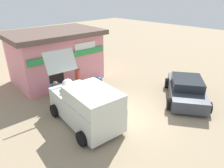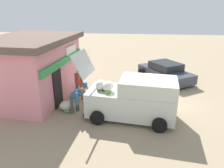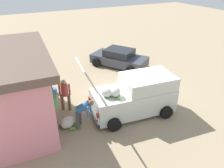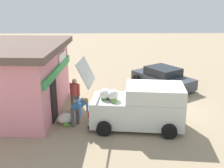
% 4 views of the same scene
% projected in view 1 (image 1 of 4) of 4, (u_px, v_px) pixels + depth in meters
% --- Properties ---
extents(ground_plane, '(60.00, 60.00, 0.00)m').
position_uv_depth(ground_plane, '(118.00, 116.00, 10.06)').
color(ground_plane, '#9E896B').
extents(storefront_bar, '(6.10, 4.46, 3.34)m').
position_uv_depth(storefront_bar, '(56.00, 55.00, 13.60)').
color(storefront_bar, pink).
rests_on(storefront_bar, ground_plane).
extents(delivery_van, '(2.48, 4.56, 2.94)m').
position_uv_depth(delivery_van, '(86.00, 105.00, 9.13)').
color(delivery_van, silver).
rests_on(delivery_van, ground_plane).
extents(parked_sedan, '(4.30, 3.71, 1.27)m').
position_uv_depth(parked_sedan, '(186.00, 89.00, 11.41)').
color(parked_sedan, '#383D47').
rests_on(parked_sedan, ground_plane).
extents(vendor_standing, '(0.46, 0.52, 1.69)m').
position_uv_depth(vendor_standing, '(78.00, 77.00, 12.12)').
color(vendor_standing, '#726047').
rests_on(vendor_standing, ground_plane).
extents(customer_bending, '(0.74, 0.79, 1.42)m').
position_uv_depth(customer_bending, '(57.00, 88.00, 10.90)').
color(customer_bending, '#4C4C51').
rests_on(customer_bending, ground_plane).
extents(unloaded_banana_pile, '(0.84, 0.87, 0.47)m').
position_uv_depth(unloaded_banana_pile, '(57.00, 93.00, 11.80)').
color(unloaded_banana_pile, silver).
rests_on(unloaded_banana_pile, ground_plane).
extents(paint_bucket, '(0.32, 0.32, 0.32)m').
position_uv_depth(paint_bucket, '(100.00, 80.00, 13.78)').
color(paint_bucket, blue).
rests_on(paint_bucket, ground_plane).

